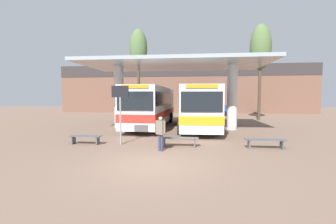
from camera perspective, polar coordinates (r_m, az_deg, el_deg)
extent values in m
plane|color=#755B4C|center=(8.58, -4.01, -13.12)|extent=(100.00, 100.00, 0.00)
cube|color=brown|center=(35.18, 3.95, 5.85)|extent=(40.00, 0.50, 7.47)
cube|color=#332D2D|center=(35.39, 3.98, 10.45)|extent=(40.00, 0.58, 1.79)
cylinder|color=silver|center=(18.63, -12.33, 3.65)|extent=(0.76, 0.76, 4.94)
cylinder|color=silver|center=(17.91, 16.00, 3.59)|extent=(0.76, 0.76, 4.94)
cube|color=#93A3A8|center=(17.90, 1.56, 12.05)|extent=(13.95, 6.88, 0.24)
cube|color=silver|center=(19.39, -4.00, 1.78)|extent=(2.71, 10.93, 2.97)
cube|color=black|center=(19.38, -4.01, 3.44)|extent=(2.74, 10.49, 0.95)
cube|color=red|center=(19.43, -3.99, -0.19)|extent=(2.75, 10.97, 0.53)
cube|color=black|center=(14.06, -8.43, 2.77)|extent=(2.31, 0.10, 1.19)
cube|color=orange|center=(14.07, -8.46, 6.43)|extent=(1.76, 0.08, 0.22)
cylinder|color=black|center=(16.55, -10.58, -3.18)|extent=(0.30, 1.00, 0.99)
cylinder|color=black|center=(15.96, -1.94, -3.38)|extent=(0.30, 1.00, 0.99)
cylinder|color=black|center=(22.66, -5.61, -1.25)|extent=(0.30, 1.00, 0.99)
cylinder|color=black|center=(22.23, 0.72, -1.33)|extent=(0.30, 1.00, 0.99)
cube|color=silver|center=(17.97, 7.29, 1.54)|extent=(2.98, 10.14, 2.92)
cube|color=black|center=(17.96, 7.30, 3.31)|extent=(3.00, 9.74, 0.93)
cube|color=orange|center=(18.01, 7.27, -0.55)|extent=(3.02, 10.18, 0.53)
cube|color=black|center=(12.92, 8.55, 2.59)|extent=(2.37, 0.15, 1.17)
cube|color=orange|center=(12.93, 8.59, 6.50)|extent=(1.81, 0.12, 0.22)
cylinder|color=black|center=(14.95, 2.96, -3.83)|extent=(0.32, 1.02, 1.01)
cylinder|color=black|center=(15.13, 12.80, -3.83)|extent=(0.32, 1.02, 1.01)
cylinder|color=black|center=(20.79, 3.28, -1.67)|extent=(0.32, 1.02, 1.01)
cylinder|color=black|center=(20.92, 10.37, -1.69)|extent=(0.32, 1.02, 1.01)
cube|color=#4C5156|center=(11.39, 2.92, -6.59)|extent=(1.93, 0.44, 0.04)
cube|color=#4C5156|center=(11.51, -0.95, -7.65)|extent=(0.07, 0.37, 0.42)
cube|color=#4C5156|center=(11.42, 6.81, -7.77)|extent=(0.07, 0.37, 0.42)
cube|color=#4C5156|center=(12.69, -20.24, -5.74)|extent=(1.68, 0.44, 0.04)
cube|color=#4C5156|center=(13.05, -22.88, -6.58)|extent=(0.07, 0.37, 0.42)
cube|color=#4C5156|center=(12.45, -17.42, -6.94)|extent=(0.07, 0.37, 0.42)
cube|color=#4C5156|center=(11.90, 23.51, -6.46)|extent=(1.91, 0.44, 0.04)
cube|color=#4C5156|center=(11.74, 19.89, -7.65)|extent=(0.07, 0.37, 0.42)
cube|color=#4C5156|center=(12.19, 26.94, -7.42)|extent=(0.07, 0.37, 0.42)
cylinder|color=gray|center=(11.99, -11.98, -2.27)|extent=(0.09, 0.09, 2.49)
cube|color=black|center=(11.93, -12.08, 5.12)|extent=(0.90, 0.06, 0.60)
cylinder|color=#333856|center=(10.54, -2.18, -7.73)|extent=(0.16, 0.16, 0.77)
cylinder|color=#333856|center=(10.44, -1.61, -7.85)|extent=(0.16, 0.16, 0.77)
cube|color=#706656|center=(10.37, -1.91, -3.94)|extent=(0.47, 0.44, 0.65)
sphere|color=tan|center=(10.32, -1.91, -1.68)|extent=(0.18, 0.18, 0.18)
cylinder|color=#706656|center=(10.55, -2.87, -3.78)|extent=(0.12, 0.12, 0.55)
cylinder|color=#706656|center=(10.19, -0.91, -4.04)|extent=(0.12, 0.12, 0.55)
cylinder|color=#473A2B|center=(25.94, 22.21, 5.15)|extent=(0.30, 0.30, 6.44)
ellipsoid|color=#516B3D|center=(26.46, 22.47, 15.02)|extent=(2.17, 2.17, 4.78)
cylinder|color=#473A2B|center=(25.07, -7.44, 5.60)|extent=(0.32, 0.32, 6.57)
ellipsoid|color=#516B3D|center=(25.60, -7.53, 15.63)|extent=(1.94, 1.94, 4.26)
cube|color=navy|center=(31.10, 11.69, 0.61)|extent=(4.18, 1.91, 1.13)
cube|color=#1E2328|center=(31.06, 11.71, 2.23)|extent=(2.31, 1.73, 0.63)
cylinder|color=black|center=(32.16, 13.84, -0.15)|extent=(0.65, 0.23, 0.65)
cylinder|color=black|center=(30.34, 14.22, -0.39)|extent=(0.65, 0.23, 0.65)
cylinder|color=black|center=(31.97, 9.26, -0.11)|extent=(0.65, 0.23, 0.65)
cylinder|color=black|center=(30.15, 9.37, -0.35)|extent=(0.65, 0.23, 0.65)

